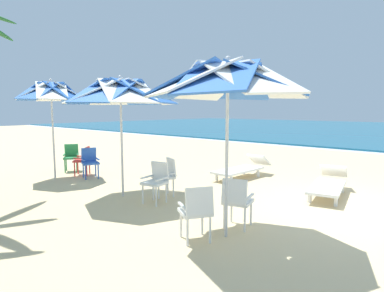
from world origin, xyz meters
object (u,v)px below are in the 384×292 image
plastic_chair_6 (71,156)px  sun_lounger_1 (329,183)px  plastic_chair_1 (197,210)px  beach_umbrella_1 (120,93)px  plastic_chair_2 (156,180)px  plastic_chair_0 (237,199)px  sun_lounger_2 (242,168)px  beach_umbrella_0 (228,82)px  beach_umbrella_2 (51,93)px  plastic_chair_3 (166,174)px  plastic_chair_5 (84,159)px  plastic_chair_4 (90,161)px

plastic_chair_6 → sun_lounger_1: bearing=18.9°
plastic_chair_1 → beach_umbrella_1: beach_umbrella_1 is taller
plastic_chair_2 → plastic_chair_0: bearing=-3.3°
plastic_chair_0 → sun_lounger_2: 4.09m
beach_umbrella_0 → plastic_chair_2: bearing=166.6°
plastic_chair_2 → plastic_chair_6: bearing=173.2°
plastic_chair_2 → beach_umbrella_1: bearing=-169.4°
plastic_chair_0 → sun_lounger_2: (-2.14, 3.48, -0.22)m
beach_umbrella_2 → sun_lounger_2: size_ratio=1.31×
plastic_chair_6 → beach_umbrella_2: bearing=-52.4°
plastic_chair_2 → beach_umbrella_0: bearing=-13.4°
plastic_chair_0 → plastic_chair_3: same height
plastic_chair_3 → beach_umbrella_2: (-3.77, -0.83, 1.95)m
plastic_chair_0 → plastic_chair_2: bearing=176.7°
beach_umbrella_1 → plastic_chair_5: 3.47m
plastic_chair_3 → beach_umbrella_2: bearing=-167.6°
plastic_chair_1 → plastic_chair_2: size_ratio=1.00×
plastic_chair_0 → beach_umbrella_1: beach_umbrella_1 is taller
beach_umbrella_1 → sun_lounger_2: bearing=75.2°
beach_umbrella_0 → plastic_chair_2: 2.95m
beach_umbrella_0 → plastic_chair_6: bearing=171.0°
plastic_chair_4 → sun_lounger_2: plastic_chair_4 is taller
plastic_chair_1 → beach_umbrella_2: bearing=173.5°
plastic_chair_3 → plastic_chair_6: bearing=179.5°
plastic_chair_0 → plastic_chair_4: 5.47m
sun_lounger_2 → plastic_chair_6: bearing=-149.1°
beach_umbrella_0 → plastic_chair_3: 3.27m
sun_lounger_1 → sun_lounger_2: 2.58m
sun_lounger_2 → beach_umbrella_2: bearing=-137.5°
plastic_chair_0 → sun_lounger_1: bearing=82.4°
beach_umbrella_0 → plastic_chair_2: size_ratio=3.20×
beach_umbrella_0 → plastic_chair_0: beach_umbrella_0 is taller
beach_umbrella_2 → plastic_chair_3: bearing=12.4°
beach_umbrella_2 → plastic_chair_6: size_ratio=3.29×
sun_lounger_2 → plastic_chair_4: bearing=-138.3°
plastic_chair_2 → plastic_chair_6: 4.72m
plastic_chair_0 → beach_umbrella_1: size_ratio=0.32×
plastic_chair_1 → plastic_chair_2: same height
beach_umbrella_0 → sun_lounger_1: size_ratio=1.25×
plastic_chair_1 → sun_lounger_1: bearing=82.2°
beach_umbrella_0 → sun_lounger_2: beach_umbrella_0 is taller
plastic_chair_1 → plastic_chair_6: size_ratio=1.00×
plastic_chair_0 → plastic_chair_1: bearing=-98.6°
plastic_chair_1 → plastic_chair_3: size_ratio=1.00×
sun_lounger_1 → plastic_chair_3: bearing=-138.0°
plastic_chair_3 → sun_lounger_2: 2.86m
beach_umbrella_0 → plastic_chair_0: bearing=100.4°
plastic_chair_0 → beach_umbrella_1: (-3.07, -0.06, 1.85)m
plastic_chair_0 → sun_lounger_1: plastic_chair_0 is taller
beach_umbrella_2 → beach_umbrella_1: bearing=2.5°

